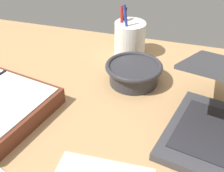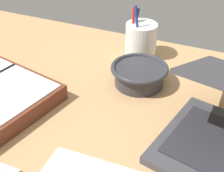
{
  "view_description": "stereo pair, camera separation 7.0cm",
  "coord_description": "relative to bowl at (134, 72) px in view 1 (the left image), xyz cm",
  "views": [
    {
      "loc": [
        15.85,
        -45.56,
        49.05
      ],
      "look_at": [
        -1.03,
        9.76,
        9.0
      ],
      "focal_mm": 50.0,
      "sensor_mm": 36.0,
      "label": 1
    },
    {
      "loc": [
        22.43,
        -43.1,
        49.05
      ],
      "look_at": [
        -1.03,
        9.76,
        9.0
      ],
      "focal_mm": 50.0,
      "sensor_mm": 36.0,
      "label": 2
    }
  ],
  "objects": [
    {
      "name": "desk_top",
      "position": [
        -0.96,
        -22.95,
        -4.07
      ],
      "size": [
        140.0,
        100.0,
        2.0
      ],
      "primitive_type": "cube",
      "color": "tan",
      "rests_on": "ground"
    },
    {
      "name": "bowl",
      "position": [
        0.0,
        0.0,
        0.0
      ],
      "size": [
        15.17,
        15.17,
        5.5
      ],
      "color": "#2D2D33",
      "rests_on": "desk_top"
    },
    {
      "name": "pen_cup",
      "position": [
        -4.93,
        14.7,
        2.21
      ],
      "size": [
        9.31,
        9.31,
        16.65
      ],
      "color": "white",
      "rests_on": "desk_top"
    }
  ]
}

